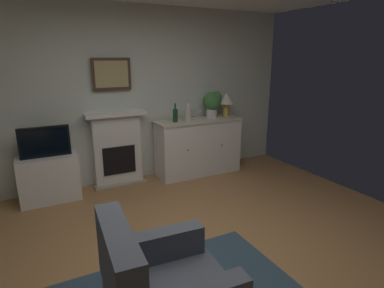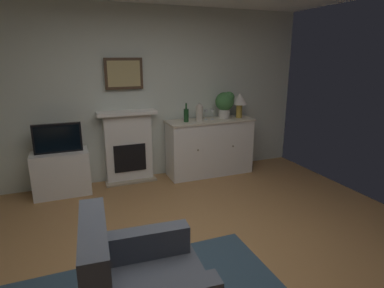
{
  "view_description": "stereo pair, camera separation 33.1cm",
  "coord_description": "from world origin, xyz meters",
  "views": [
    {
      "loc": [
        -1.32,
        -2.2,
        1.89
      ],
      "look_at": [
        0.15,
        0.63,
        1.0
      ],
      "focal_mm": 29.71,
      "sensor_mm": 36.0,
      "label": 1
    },
    {
      "loc": [
        -1.02,
        -2.34,
        1.89
      ],
      "look_at": [
        0.15,
        0.63,
        1.0
      ],
      "focal_mm": 29.71,
      "sensor_mm": 36.0,
      "label": 2
    }
  ],
  "objects": [
    {
      "name": "tv_set",
      "position": [
        -1.2,
        2.18,
        0.82
      ],
      "size": [
        0.62,
        0.07,
        0.4
      ],
      "color": "black",
      "rests_on": "tv_cabinet"
    },
    {
      "name": "wine_bottle",
      "position": [
        0.65,
        2.17,
        1.01
      ],
      "size": [
        0.08,
        0.08,
        0.29
      ],
      "color": "#193F1E",
      "rests_on": "sideboard_cabinet"
    },
    {
      "name": "fireplace_unit",
      "position": [
        -0.22,
        2.36,
        0.55
      ],
      "size": [
        0.87,
        0.3,
        1.1
      ],
      "color": "white",
      "rests_on": "ground_plane"
    },
    {
      "name": "table_lamp",
      "position": [
        1.59,
        2.19,
        1.19
      ],
      "size": [
        0.26,
        0.26,
        0.4
      ],
      "color": "#B79338",
      "rests_on": "sideboard_cabinet"
    },
    {
      "name": "sideboard_cabinet",
      "position": [
        1.07,
        2.19,
        0.45
      ],
      "size": [
        1.4,
        0.49,
        0.91
      ],
      "color": "white",
      "rests_on": "ground_plane"
    },
    {
      "name": "framed_picture",
      "position": [
        -0.22,
        2.41,
        1.64
      ],
      "size": [
        0.55,
        0.04,
        0.45
      ],
      "color": "#473323"
    },
    {
      "name": "wine_glass_left",
      "position": [
        1.0,
        2.2,
        1.03
      ],
      "size": [
        0.07,
        0.07,
        0.16
      ],
      "color": "silver",
      "rests_on": "sideboard_cabinet"
    },
    {
      "name": "potted_plant_small",
      "position": [
        1.35,
        2.23,
        1.16
      ],
      "size": [
        0.3,
        0.3,
        0.43
      ],
      "color": "beige",
      "rests_on": "sideboard_cabinet"
    },
    {
      "name": "vase_decorative",
      "position": [
        0.86,
        2.14,
        1.05
      ],
      "size": [
        0.11,
        0.11,
        0.28
      ],
      "color": "beige",
      "rests_on": "sideboard_cabinet"
    },
    {
      "name": "wall_rear",
      "position": [
        0.0,
        2.49,
        1.31
      ],
      "size": [
        5.47,
        0.06,
        2.61
      ],
      "primitive_type": "cube",
      "color": "silver",
      "rests_on": "ground_plane"
    },
    {
      "name": "wine_glass_center",
      "position": [
        1.11,
        2.2,
        1.03
      ],
      "size": [
        0.07,
        0.07,
        0.16
      ],
      "color": "silver",
      "rests_on": "sideboard_cabinet"
    },
    {
      "name": "ground_plane",
      "position": [
        0.0,
        0.0,
        -0.05
      ],
      "size": [
        5.47,
        5.04,
        0.1
      ],
      "primitive_type": "cube",
      "color": "#9E7042",
      "rests_on": "ground"
    },
    {
      "name": "tv_cabinet",
      "position": [
        -1.2,
        2.2,
        0.31
      ],
      "size": [
        0.75,
        0.42,
        0.62
      ],
      "color": "white",
      "rests_on": "ground_plane"
    }
  ]
}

